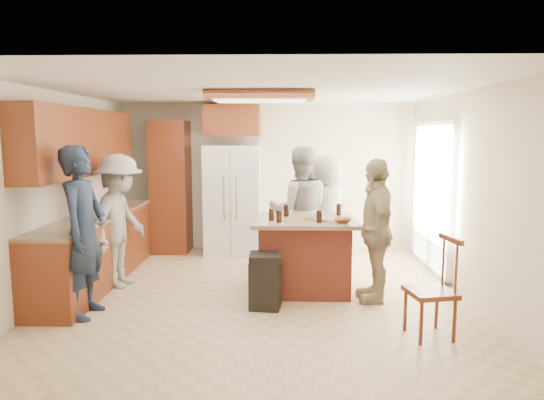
{
  "coord_description": "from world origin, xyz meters",
  "views": [
    {
      "loc": [
        0.28,
        -5.84,
        1.97
      ],
      "look_at": [
        0.14,
        0.23,
        1.15
      ],
      "focal_mm": 32.0,
      "sensor_mm": 36.0,
      "label": 1
    }
  ],
  "objects_px": {
    "person_behind_left": "(300,211)",
    "person_counter": "(120,221)",
    "person_behind_right": "(327,212)",
    "trash_bin": "(266,280)",
    "kitchen_island": "(303,254)",
    "person_side_right": "(375,230)",
    "refrigerator": "(233,200)",
    "spindle_chair": "(432,292)",
    "person_front_left": "(84,232)"
  },
  "relations": [
    {
      "from": "person_behind_left",
      "to": "person_counter",
      "type": "bearing_deg",
      "value": 9.69
    },
    {
      "from": "person_behind_right",
      "to": "trash_bin",
      "type": "height_order",
      "value": "person_behind_right"
    },
    {
      "from": "person_behind_right",
      "to": "person_counter",
      "type": "distance_m",
      "value": 2.92
    },
    {
      "from": "kitchen_island",
      "to": "trash_bin",
      "type": "relative_size",
      "value": 2.03
    },
    {
      "from": "person_side_right",
      "to": "kitchen_island",
      "type": "height_order",
      "value": "person_side_right"
    },
    {
      "from": "refrigerator",
      "to": "trash_bin",
      "type": "distance_m",
      "value": 2.75
    },
    {
      "from": "refrigerator",
      "to": "kitchen_island",
      "type": "distance_m",
      "value": 2.31
    },
    {
      "from": "person_behind_left",
      "to": "trash_bin",
      "type": "relative_size",
      "value": 2.88
    },
    {
      "from": "trash_bin",
      "to": "refrigerator",
      "type": "bearing_deg",
      "value": 103.69
    },
    {
      "from": "person_side_right",
      "to": "refrigerator",
      "type": "height_order",
      "value": "refrigerator"
    },
    {
      "from": "trash_bin",
      "to": "spindle_chair",
      "type": "xyz_separation_m",
      "value": [
        1.65,
        -0.77,
        0.13
      ]
    },
    {
      "from": "person_behind_left",
      "to": "person_behind_right",
      "type": "height_order",
      "value": "person_behind_left"
    },
    {
      "from": "person_front_left",
      "to": "kitchen_island",
      "type": "bearing_deg",
      "value": -67.1
    },
    {
      "from": "trash_bin",
      "to": "person_side_right",
      "type": "bearing_deg",
      "value": 13.11
    },
    {
      "from": "person_front_left",
      "to": "spindle_chair",
      "type": "bearing_deg",
      "value": -95.31
    },
    {
      "from": "trash_bin",
      "to": "person_counter",
      "type": "bearing_deg",
      "value": 157.85
    },
    {
      "from": "refrigerator",
      "to": "person_behind_right",
      "type": "bearing_deg",
      "value": -31.28
    },
    {
      "from": "kitchen_island",
      "to": "trash_bin",
      "type": "distance_m",
      "value": 0.79
    },
    {
      "from": "person_front_left",
      "to": "person_counter",
      "type": "relative_size",
      "value": 1.08
    },
    {
      "from": "person_behind_left",
      "to": "trash_bin",
      "type": "height_order",
      "value": "person_behind_left"
    },
    {
      "from": "person_behind_right",
      "to": "person_counter",
      "type": "xyz_separation_m",
      "value": [
        -2.76,
        -0.93,
        0.02
      ]
    },
    {
      "from": "person_behind_left",
      "to": "spindle_chair",
      "type": "distance_m",
      "value": 2.52
    },
    {
      "from": "person_front_left",
      "to": "refrigerator",
      "type": "relative_size",
      "value": 1.04
    },
    {
      "from": "person_behind_right",
      "to": "spindle_chair",
      "type": "bearing_deg",
      "value": 67.2
    },
    {
      "from": "person_counter",
      "to": "trash_bin",
      "type": "distance_m",
      "value": 2.14
    },
    {
      "from": "person_behind_right",
      "to": "refrigerator",
      "type": "xyz_separation_m",
      "value": [
        -1.48,
        0.9,
        0.05
      ]
    },
    {
      "from": "person_behind_right",
      "to": "person_side_right",
      "type": "bearing_deg",
      "value": 66.68
    },
    {
      "from": "person_counter",
      "to": "refrigerator",
      "type": "xyz_separation_m",
      "value": [
        1.28,
        1.83,
        0.04
      ]
    },
    {
      "from": "person_behind_left",
      "to": "refrigerator",
      "type": "bearing_deg",
      "value": -53.52
    },
    {
      "from": "kitchen_island",
      "to": "spindle_chair",
      "type": "xyz_separation_m",
      "value": [
        1.19,
        -1.39,
        -0.02
      ]
    },
    {
      "from": "person_front_left",
      "to": "person_counter",
      "type": "xyz_separation_m",
      "value": [
        0.03,
        1.06,
        -0.07
      ]
    },
    {
      "from": "person_side_right",
      "to": "spindle_chair",
      "type": "bearing_deg",
      "value": 17.3
    },
    {
      "from": "spindle_chair",
      "to": "kitchen_island",
      "type": "bearing_deg",
      "value": 130.66
    },
    {
      "from": "person_front_left",
      "to": "person_behind_left",
      "type": "bearing_deg",
      "value": -52.56
    },
    {
      "from": "person_behind_left",
      "to": "person_counter",
      "type": "height_order",
      "value": "person_behind_left"
    },
    {
      "from": "person_front_left",
      "to": "person_behind_right",
      "type": "distance_m",
      "value": 3.43
    },
    {
      "from": "person_side_right",
      "to": "person_counter",
      "type": "bearing_deg",
      "value": -99.84
    },
    {
      "from": "person_behind_right",
      "to": "spindle_chair",
      "type": "distance_m",
      "value": 2.63
    },
    {
      "from": "person_counter",
      "to": "spindle_chair",
      "type": "bearing_deg",
      "value": -104.25
    },
    {
      "from": "person_behind_right",
      "to": "person_side_right",
      "type": "height_order",
      "value": "person_side_right"
    },
    {
      "from": "person_front_left",
      "to": "person_behind_left",
      "type": "relative_size",
      "value": 1.03
    },
    {
      "from": "refrigerator",
      "to": "kitchen_island",
      "type": "relative_size",
      "value": 1.41
    },
    {
      "from": "person_behind_left",
      "to": "trash_bin",
      "type": "xyz_separation_m",
      "value": [
        -0.44,
        -1.39,
        -0.59
      ]
    },
    {
      "from": "person_behind_left",
      "to": "person_counter",
      "type": "distance_m",
      "value": 2.43
    },
    {
      "from": "kitchen_island",
      "to": "person_behind_right",
      "type": "bearing_deg",
      "value": 70.19
    },
    {
      "from": "person_side_right",
      "to": "refrigerator",
      "type": "distance_m",
      "value": 3.0
    },
    {
      "from": "refrigerator",
      "to": "kitchen_island",
      "type": "height_order",
      "value": "refrigerator"
    },
    {
      "from": "person_behind_right",
      "to": "refrigerator",
      "type": "height_order",
      "value": "refrigerator"
    },
    {
      "from": "person_front_left",
      "to": "refrigerator",
      "type": "distance_m",
      "value": 3.17
    },
    {
      "from": "person_front_left",
      "to": "spindle_chair",
      "type": "relative_size",
      "value": 1.87
    }
  ]
}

